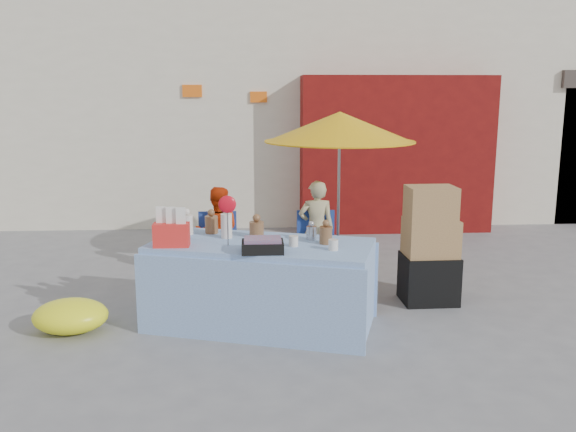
{
  "coord_description": "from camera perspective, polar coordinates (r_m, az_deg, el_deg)",
  "views": [
    {
      "loc": [
        -0.22,
        -5.91,
        2.33
      ],
      "look_at": [
        0.16,
        0.6,
        1.0
      ],
      "focal_mm": 38.0,
      "sensor_mm": 36.0,
      "label": 1
    }
  ],
  "objects": [
    {
      "name": "vendor_orange",
      "position": [
        7.73,
        -6.6,
        -1.58
      ],
      "size": [
        0.58,
        0.45,
        1.17
      ],
      "primitive_type": "imported",
      "rotation": [
        0.0,
        0.0,
        3.15
      ],
      "color": "red",
      "rests_on": "ground"
    },
    {
      "name": "box_stack",
      "position": [
        6.97,
        13.12,
        -3.07
      ],
      "size": [
        0.61,
        0.5,
        1.32
      ],
      "rotation": [
        0.0,
        0.0,
        0.02
      ],
      "color": "black",
      "rests_on": "ground"
    },
    {
      "name": "umbrella",
      "position": [
        7.76,
        4.86,
        8.25
      ],
      "size": [
        1.9,
        1.9,
        2.09
      ],
      "color": "gray",
      "rests_on": "ground"
    },
    {
      "name": "ground",
      "position": [
        6.35,
        -1.17,
        -9.98
      ],
      "size": [
        80.0,
        80.0,
        0.0
      ],
      "primitive_type": "plane",
      "color": "slate",
      "rests_on": "ground"
    },
    {
      "name": "chair_right",
      "position": [
        7.71,
        2.74,
        -4.1
      ],
      "size": [
        0.48,
        0.48,
        0.85
      ],
      "rotation": [
        0.0,
        0.0,
        0.01
      ],
      "color": "#203C96",
      "rests_on": "ground"
    },
    {
      "name": "chair_left",
      "position": [
        7.68,
        -6.6,
        -4.22
      ],
      "size": [
        0.48,
        0.48,
        0.85
      ],
      "rotation": [
        0.0,
        0.0,
        0.01
      ],
      "color": "#203C96",
      "rests_on": "ground"
    },
    {
      "name": "vendor_beige",
      "position": [
        7.75,
        2.66,
        -1.22
      ],
      "size": [
        0.46,
        0.3,
        1.24
      ],
      "primitive_type": "imported",
      "rotation": [
        0.0,
        0.0,
        3.15
      ],
      "color": "tan",
      "rests_on": "ground"
    },
    {
      "name": "tarp_bundle",
      "position": [
        6.44,
        -19.68,
        -8.8
      ],
      "size": [
        0.83,
        0.72,
        0.33
      ],
      "primitive_type": "ellipsoid",
      "rotation": [
        0.0,
        0.0,
        -0.19
      ],
      "color": "#FAFF1A",
      "rests_on": "ground"
    },
    {
      "name": "market_table",
      "position": [
        6.17,
        -2.58,
        -6.29
      ],
      "size": [
        2.44,
        1.65,
        1.35
      ],
      "rotation": [
        0.0,
        0.0,
        -0.3
      ],
      "color": "#97C1F2",
      "rests_on": "ground"
    },
    {
      "name": "backdrop",
      "position": [
        13.47,
        -0.26,
        14.8
      ],
      "size": [
        14.0,
        8.0,
        7.8
      ],
      "color": "silver",
      "rests_on": "ground"
    }
  ]
}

